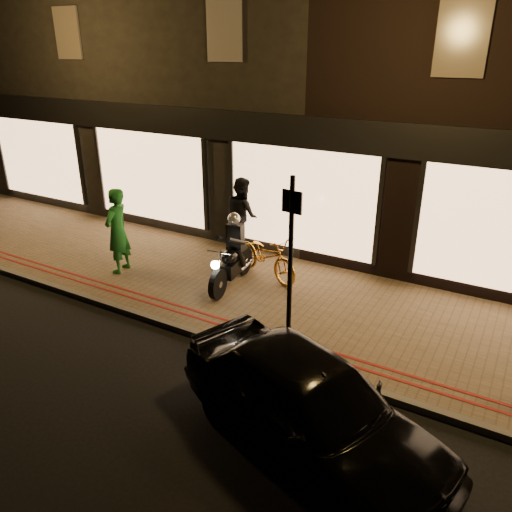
{
  "coord_description": "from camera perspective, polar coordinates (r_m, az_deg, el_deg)",
  "views": [
    {
      "loc": [
        4.64,
        -6.14,
        4.87
      ],
      "look_at": [
        0.16,
        1.61,
        1.1
      ],
      "focal_mm": 35.0,
      "sensor_mm": 36.0,
      "label": 1
    }
  ],
  "objects": [
    {
      "name": "building_row",
      "position": [
        15.84,
        13.79,
        19.96
      ],
      "size": [
        48.0,
        10.11,
        8.5
      ],
      "color": "black",
      "rests_on": "ground"
    },
    {
      "name": "red_kerb_lines",
      "position": [
        9.42,
        -4.12,
        -7.48
      ],
      "size": [
        50.0,
        0.26,
        0.01
      ],
      "color": "maroon",
      "rests_on": "sidewalk"
    },
    {
      "name": "kerb_stone",
      "position": [
        9.11,
        -5.88,
        -9.18
      ],
      "size": [
        50.0,
        0.14,
        0.12
      ],
      "primitive_type": "cube",
      "color": "#59544C",
      "rests_on": "ground"
    },
    {
      "name": "person_dark",
      "position": [
        12.29,
        -1.57,
        4.72
      ],
      "size": [
        1.15,
        1.12,
        1.87
      ],
      "primitive_type": "imported",
      "rotation": [
        0.0,
        0.0,
        2.48
      ],
      "color": "black",
      "rests_on": "sidewalk"
    },
    {
      "name": "bicycle_gold",
      "position": [
        10.98,
        1.13,
        0.05
      ],
      "size": [
        2.02,
        1.3,
        1.0
      ],
      "primitive_type": "imported",
      "rotation": [
        0.0,
        0.0,
        1.21
      ],
      "color": "#C48022",
      "rests_on": "sidewalk"
    },
    {
      "name": "motorcycle",
      "position": [
        10.55,
        -2.73,
        -0.27
      ],
      "size": [
        0.64,
        1.94,
        1.59
      ],
      "rotation": [
        0.0,
        0.0,
        0.13
      ],
      "color": "black",
      "rests_on": "sidewalk"
    },
    {
      "name": "ground",
      "position": [
        9.11,
        -6.05,
        -9.64
      ],
      "size": [
        90.0,
        90.0,
        0.0
      ],
      "primitive_type": "plane",
      "color": "black",
      "rests_on": "ground"
    },
    {
      "name": "parked_car",
      "position": [
        6.64,
        6.18,
        -16.44
      ],
      "size": [
        4.3,
        2.91,
        1.36
      ],
      "primitive_type": "imported",
      "rotation": [
        0.0,
        0.0,
        1.21
      ],
      "color": "black",
      "rests_on": "ground"
    },
    {
      "name": "person_green",
      "position": [
        11.51,
        -15.56,
        2.77
      ],
      "size": [
        0.58,
        0.77,
        1.93
      ],
      "primitive_type": "imported",
      "rotation": [
        0.0,
        0.0,
        -1.39
      ],
      "color": "#1D6D25",
      "rests_on": "sidewalk"
    },
    {
      "name": "sign_post",
      "position": [
        7.85,
        3.95,
        -0.28
      ],
      "size": [
        0.35,
        0.09,
        3.0
      ],
      "rotation": [
        0.0,
        0.0,
        -0.15
      ],
      "color": "black",
      "rests_on": "sidewalk"
    },
    {
      "name": "sidewalk",
      "position": [
        10.53,
        0.3,
        -4.35
      ],
      "size": [
        50.0,
        4.0,
        0.12
      ],
      "primitive_type": "cube",
      "color": "brown",
      "rests_on": "ground"
    }
  ]
}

